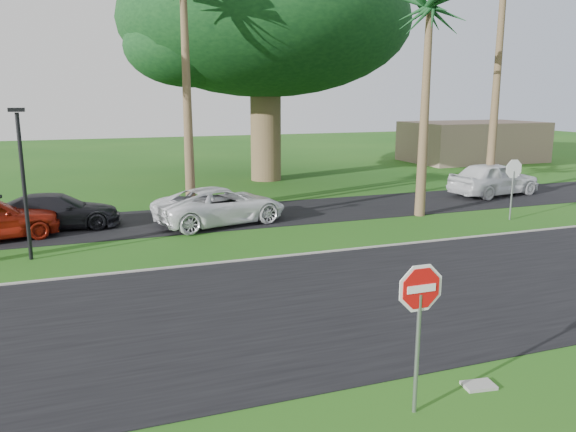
# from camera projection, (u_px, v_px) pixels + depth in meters

# --- Properties ---
(ground) EXTENTS (120.00, 120.00, 0.00)m
(ground) POSITION_uv_depth(u_px,v_px,m) (314.00, 341.00, 11.64)
(ground) COLOR #1A4E13
(ground) RESTS_ON ground
(road) EXTENTS (120.00, 8.00, 0.02)m
(road) POSITION_uv_depth(u_px,v_px,m) (282.00, 307.00, 13.48)
(road) COLOR black
(road) RESTS_ON ground
(parking_strip) EXTENTS (120.00, 5.00, 0.02)m
(parking_strip) POSITION_uv_depth(u_px,v_px,m) (198.00, 219.00, 23.12)
(parking_strip) COLOR black
(parking_strip) RESTS_ON ground
(curb) EXTENTS (120.00, 0.12, 0.06)m
(curb) POSITION_uv_depth(u_px,v_px,m) (238.00, 261.00, 17.19)
(curb) COLOR gray
(curb) RESTS_ON ground
(stop_sign_near) EXTENTS (1.05, 0.07, 2.62)m
(stop_sign_near) POSITION_uv_depth(u_px,v_px,m) (419.00, 308.00, 8.68)
(stop_sign_near) COLOR gray
(stop_sign_near) RESTS_ON ground
(stop_sign_far) EXTENTS (1.05, 0.07, 2.62)m
(stop_sign_far) POSITION_uv_depth(u_px,v_px,m) (513.00, 177.00, 22.62)
(stop_sign_far) COLOR gray
(stop_sign_far) RESTS_ON ground
(palm_right_near) EXTENTS (5.00, 5.00, 9.50)m
(palm_right_near) POSITION_uv_depth(u_px,v_px,m) (430.00, 12.00, 22.10)
(palm_right_near) COLOR brown
(palm_right_near) RESTS_ON ground
(canopy_tree) EXTENTS (16.50, 16.50, 13.12)m
(canopy_tree) POSITION_uv_depth(u_px,v_px,m) (265.00, 24.00, 31.97)
(canopy_tree) COLOR brown
(canopy_tree) RESTS_ON ground
(streetlight_right) EXTENTS (0.45, 0.25, 4.64)m
(streetlight_right) POSITION_uv_depth(u_px,v_px,m) (23.00, 175.00, 16.89)
(streetlight_right) COLOR black
(streetlight_right) RESTS_ON ground
(building_far) EXTENTS (10.00, 6.00, 3.00)m
(building_far) POSITION_uv_depth(u_px,v_px,m) (472.00, 142.00, 43.22)
(building_far) COLOR gray
(building_far) RESTS_ON ground
(car_dark) EXTENTS (4.69, 2.12, 1.33)m
(car_dark) POSITION_uv_depth(u_px,v_px,m) (57.00, 212.00, 21.33)
(car_dark) COLOR black
(car_dark) RESTS_ON ground
(car_minivan) EXTENTS (5.65, 3.57, 1.45)m
(car_minivan) POSITION_uv_depth(u_px,v_px,m) (221.00, 206.00, 22.11)
(car_minivan) COLOR white
(car_minivan) RESTS_ON ground
(car_pickup) EXTENTS (5.26, 2.77, 1.71)m
(car_pickup) POSITION_uv_depth(u_px,v_px,m) (494.00, 179.00, 28.38)
(car_pickup) COLOR white
(car_pickup) RESTS_ON ground
(utility_slab) EXTENTS (0.59, 0.42, 0.06)m
(utility_slab) POSITION_uv_depth(u_px,v_px,m) (479.00, 385.00, 9.81)
(utility_slab) COLOR gray
(utility_slab) RESTS_ON ground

